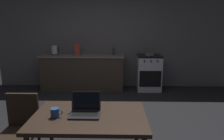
{
  "coord_description": "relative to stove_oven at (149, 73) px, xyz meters",
  "views": [
    {
      "loc": [
        0.37,
        -3.01,
        1.67
      ],
      "look_at": [
        0.29,
        0.74,
        0.84
      ],
      "focal_mm": 32.72,
      "sensor_mm": 36.0,
      "label": 1
    }
  ],
  "objects": [
    {
      "name": "electric_kettle",
      "position": [
        -2.44,
        0.0,
        0.58
      ],
      "size": [
        0.19,
        0.17,
        0.24
      ],
      "color": "black",
      "rests_on": "kitchen_counter"
    },
    {
      "name": "ground_plane",
      "position": [
        -1.21,
        -2.21,
        -0.46
      ],
      "size": [
        12.0,
        12.0,
        0.0
      ],
      "primitive_type": "plane",
      "color": "black"
    },
    {
      "name": "laptop",
      "position": [
        -1.17,
        -3.18,
        0.32
      ],
      "size": [
        0.32,
        0.25,
        0.23
      ],
      "rotation": [
        0.0,
        0.0,
        0.22
      ],
      "color": "#232326",
      "rests_on": "dining_table"
    },
    {
      "name": "bottle",
      "position": [
        -0.92,
        -0.05,
        0.58
      ],
      "size": [
        0.07,
        0.07,
        0.26
      ],
      "color": "#2D2D33",
      "rests_on": "kitchen_counter"
    },
    {
      "name": "kitchen_counter",
      "position": [
        -1.72,
        0.0,
        0.0
      ],
      "size": [
        2.16,
        0.64,
        0.92
      ],
      "color": "#382D23",
      "rests_on": "ground_plane"
    },
    {
      "name": "cereal_box",
      "position": [
        -1.86,
        0.02,
        0.6
      ],
      "size": [
        0.13,
        0.05,
        0.28
      ],
      "color": "#B2382D",
      "rests_on": "kitchen_counter"
    },
    {
      "name": "frying_pan",
      "position": [
        0.01,
        -0.03,
        0.48
      ],
      "size": [
        0.23,
        0.4,
        0.05
      ],
      "color": "gray",
      "rests_on": "stove_oven"
    },
    {
      "name": "dining_table",
      "position": [
        -1.12,
        -3.2,
        0.2
      ],
      "size": [
        1.21,
        0.79,
        0.73
      ],
      "color": "#332319",
      "rests_on": "ground_plane"
    },
    {
      "name": "back_wall",
      "position": [
        -0.91,
        0.35,
        0.88
      ],
      "size": [
        6.4,
        0.1,
        2.67
      ],
      "primitive_type": "cube",
      "color": "#595554",
      "rests_on": "ground_plane"
    },
    {
      "name": "stove_oven",
      "position": [
        0.0,
        0.0,
        0.0
      ],
      "size": [
        0.6,
        0.62,
        0.92
      ],
      "color": "#B7BABF",
      "rests_on": "ground_plane"
    },
    {
      "name": "chair",
      "position": [
        -1.97,
        -3.03,
        0.04
      ],
      "size": [
        0.4,
        0.4,
        0.87
      ],
      "rotation": [
        0.0,
        0.0,
        -0.08
      ],
      "color": "#2D2116",
      "rests_on": "ground_plane"
    },
    {
      "name": "coffee_mug",
      "position": [
        -1.47,
        -3.26,
        0.32
      ],
      "size": [
        0.12,
        0.09,
        0.1
      ],
      "color": "#264C8C",
      "rests_on": "dining_table"
    }
  ]
}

